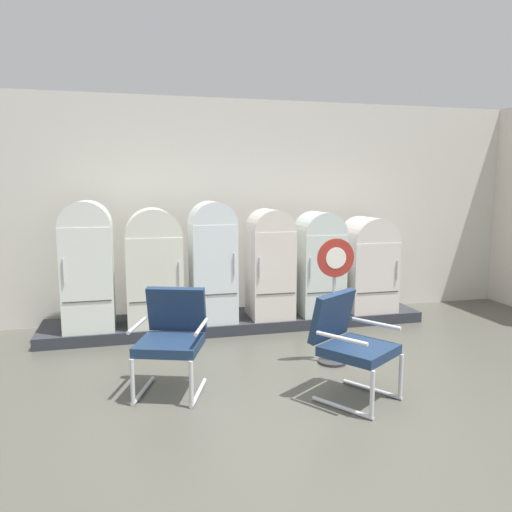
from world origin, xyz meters
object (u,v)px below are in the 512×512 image
object	(u,v)px
refrigerator_5	(368,262)
armchair_left	(172,334)
refrigerator_1	(154,264)
refrigerator_2	(213,258)
refrigerator_4	(319,260)
armchair_right	(350,340)
sign_stand	(334,306)
refrigerator_3	(270,260)
refrigerator_0	(88,261)

from	to	relation	value
refrigerator_5	armchair_left	bearing A→B (deg)	-147.79
refrigerator_1	refrigerator_5	size ratio (longest dim) A/B	1.12
refrigerator_2	refrigerator_4	size ratio (longest dim) A/B	1.11
refrigerator_1	armchair_right	distance (m)	3.00
refrigerator_5	sign_stand	world-z (taller)	refrigerator_5
refrigerator_3	armchair_right	xyz separation A→B (m)	(0.08, -2.46, -0.39)
refrigerator_2	refrigerator_4	xyz separation A→B (m)	(1.53, 0.00, -0.09)
sign_stand	armchair_left	bearing A→B (deg)	-170.87
refrigerator_3	armchair_right	bearing A→B (deg)	-88.19
refrigerator_3	refrigerator_4	xyz separation A→B (m)	(0.73, -0.01, -0.03)
refrigerator_0	sign_stand	world-z (taller)	refrigerator_0
refrigerator_1	sign_stand	world-z (taller)	refrigerator_1
refrigerator_0	refrigerator_3	world-z (taller)	refrigerator_0
refrigerator_0	refrigerator_5	distance (m)	3.91
refrigerator_0	armchair_left	bearing A→B (deg)	-64.85
armchair_left	sign_stand	world-z (taller)	sign_stand
refrigerator_1	refrigerator_4	size ratio (longest dim) A/B	1.05
refrigerator_0	refrigerator_5	size ratio (longest dim) A/B	1.20
refrigerator_3	sign_stand	xyz separation A→B (m)	(0.29, -1.58, -0.29)
refrigerator_3	refrigerator_0	bearing A→B (deg)	179.20
refrigerator_0	refrigerator_3	bearing A→B (deg)	-0.80
sign_stand	armchair_right	bearing A→B (deg)	-103.56
armchair_left	armchair_right	xyz separation A→B (m)	(1.59, -0.59, 0.00)
refrigerator_0	refrigerator_2	world-z (taller)	refrigerator_0
refrigerator_4	armchair_right	world-z (taller)	refrigerator_4
refrigerator_1	armchair_right	bearing A→B (deg)	-56.20
refrigerator_1	refrigerator_2	size ratio (longest dim) A/B	0.95
refrigerator_5	sign_stand	size ratio (longest dim) A/B	0.97
refrigerator_3	refrigerator_5	distance (m)	1.50
armchair_right	refrigerator_2	bearing A→B (deg)	109.77
armchair_left	refrigerator_3	bearing A→B (deg)	51.10
refrigerator_1	sign_stand	xyz separation A→B (m)	(1.87, -1.59, -0.30)
armchair_left	armchair_right	distance (m)	1.69
refrigerator_4	refrigerator_5	bearing A→B (deg)	2.53
refrigerator_3	armchair_right	distance (m)	2.49
armchair_right	refrigerator_4	bearing A→B (deg)	75.19
refrigerator_4	refrigerator_1	bearing A→B (deg)	179.46
armchair_right	armchair_left	bearing A→B (deg)	159.62
refrigerator_1	refrigerator_3	xyz separation A→B (m)	(1.58, -0.01, -0.01)
refrigerator_2	armchair_right	bearing A→B (deg)	-70.23
refrigerator_4	refrigerator_5	size ratio (longest dim) A/B	1.07
refrigerator_5	refrigerator_3	bearing A→B (deg)	-178.97
refrigerator_1	armchair_left	bearing A→B (deg)	-87.89
refrigerator_2	armchair_left	distance (m)	2.04
sign_stand	refrigerator_0	bearing A→B (deg)	149.05
refrigerator_4	sign_stand	xyz separation A→B (m)	(-0.44, -1.57, -0.26)
refrigerator_5	armchair_right	bearing A→B (deg)	-119.80
refrigerator_5	armchair_right	distance (m)	2.88
refrigerator_3	armchair_right	world-z (taller)	refrigerator_3
refrigerator_5	armchair_left	size ratio (longest dim) A/B	1.39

